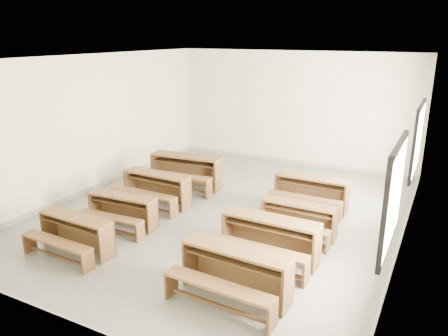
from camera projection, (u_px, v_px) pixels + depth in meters
The scene contains 9 objects.
room at pixel (228, 113), 8.57m from camera, with size 8.50×8.50×3.20m.
desk_set_0 at pixel (75, 232), 7.50m from camera, with size 1.47×0.80×0.65m.
desk_set_1 at pixel (121, 209), 8.51m from camera, with size 1.45×0.82×0.63m.
desk_set_2 at pixel (156, 186), 9.62m from camera, with size 1.59×0.85×0.71m.
desk_set_3 at pixel (185, 169), 10.70m from camera, with size 1.84×1.06×0.80m.
desk_set_4 at pixel (235, 270), 6.20m from camera, with size 1.67×0.93×0.73m.
desk_set_5 at pixel (269, 236), 7.23m from camera, with size 1.66×0.88×0.74m.
desk_set_6 at pixel (298, 217), 8.13m from camera, with size 1.42×0.74×0.63m.
desk_set_7 at pixel (310, 191), 9.37m from camera, with size 1.58×0.84×0.70m.
Camera 1 is at (3.96, -7.58, 3.64)m, focal length 35.00 mm.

